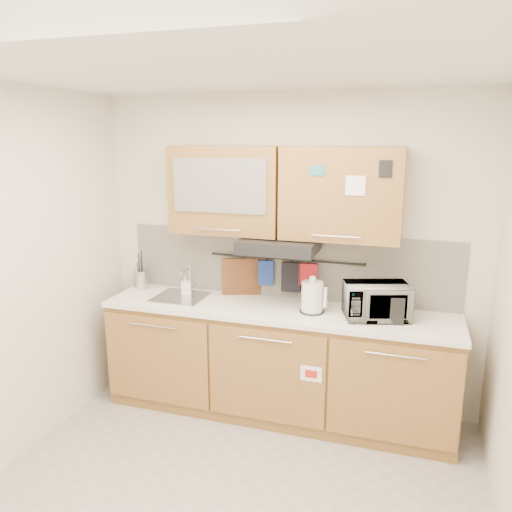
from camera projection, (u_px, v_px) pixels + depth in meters
The scene contains 19 objects.
floor at pixel (225, 510), 3.08m from camera, with size 3.20×3.20×0.00m, color #9E9993.
ceiling at pixel (218, 63), 2.48m from camera, with size 3.20×3.20×0.00m, color white.
wall_back at pixel (287, 253), 4.17m from camera, with size 3.20×3.20×0.00m, color silver.
base_cabinet at pixel (276, 367), 4.09m from camera, with size 2.80×0.64×0.88m.
countertop at pixel (277, 310), 3.98m from camera, with size 2.82×0.62×0.04m, color white.
backsplash at pixel (286, 265), 4.18m from camera, with size 2.80×0.02×0.56m, color silver.
upper_cabinets at pixel (282, 192), 3.89m from camera, with size 1.82×0.37×0.70m.
range_hood at pixel (279, 245), 3.91m from camera, with size 0.60×0.46×0.10m, color black.
sink at pixel (181, 297), 4.23m from camera, with size 0.42×0.40×0.26m.
utensil_rail at pixel (285, 259), 4.13m from camera, with size 0.02×0.02×1.30m, color black.
utensil_crock at pixel (141, 279), 4.47m from camera, with size 0.15×0.15×0.34m.
kettle at pixel (312, 298), 3.85m from camera, with size 0.21×0.19×0.29m.
toaster at pixel (384, 307), 3.67m from camera, with size 0.29×0.21×0.20m.
microwave at pixel (376, 301), 3.73m from camera, with size 0.47×0.32×0.26m, color #999999.
soap_bottle at pixel (186, 285), 4.28m from camera, with size 0.08×0.08×0.17m, color #999999.
cutting_board at pixel (242, 282), 4.28m from camera, with size 0.34×0.02×0.41m, color brown.
oven_mitt at pixel (266, 273), 4.20m from camera, with size 0.13×0.03×0.21m, color navy.
dark_pouch at pixel (291, 277), 4.14m from camera, with size 0.16×0.05×0.25m, color black.
pot_holder at pixel (308, 274), 4.09m from camera, with size 0.15×0.02×0.18m, color red.
Camera 1 is at (0.97, -2.45, 2.24)m, focal length 35.00 mm.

